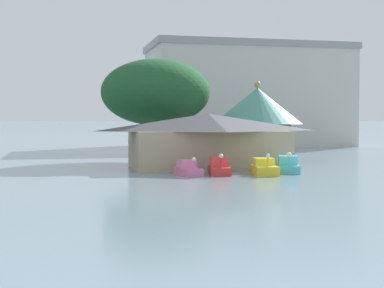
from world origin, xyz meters
The scene contains 8 objects.
pedal_boat_pink centered at (2.52, 31.80, 0.45)m, with size 1.73×3.01×1.41m.
pedal_boat_red centered at (4.84, 31.42, 0.52)m, with size 1.86×2.74×1.65m.
pedal_boat_yellow centered at (8.09, 30.54, 0.50)m, with size 2.02×2.82×1.65m.
pedal_boat_cyan centered at (10.45, 31.61, 0.52)m, with size 2.34×2.75×1.66m.
boathouse centered at (5.63, 37.58, 2.44)m, with size 13.95×8.00×4.65m.
green_roof_pavilion centered at (13.48, 46.99, 4.26)m, with size 9.52×9.52×8.16m.
shoreline_tree_mid centered at (2.51, 46.02, 6.81)m, with size 10.79×10.79×10.09m.
background_building_block centered at (21.79, 74.16, 7.82)m, with size 30.65×14.78×15.59m.
Camera 1 is at (-6.83, -8.90, 4.19)m, focal length 52.54 mm.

